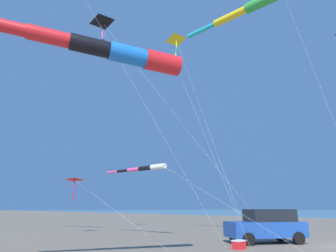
{
  "coord_description": "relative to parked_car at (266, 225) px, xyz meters",
  "views": [
    {
      "loc": [
        17.28,
        6.5,
        1.91
      ],
      "look_at": [
        5.77,
        -7.82,
        7.08
      ],
      "focal_mm": 31.27,
      "sensor_mm": 36.0,
      "label": 1
    }
  ],
  "objects": [
    {
      "name": "kite_delta_purple_drifting",
      "position": [
        6.55,
        -12.65,
        3.12
      ],
      "size": [
        1.32,
        11.83,
        4.3
      ],
      "color": "red",
      "rests_on": "ground_plane"
    },
    {
      "name": "kite_windsock_checkered_midright",
      "position": [
        11.7,
        2.1,
        6.07
      ],
      "size": [
        11.63,
        2.68,
        7.38
      ],
      "color": "red",
      "rests_on": "ground_plane"
    },
    {
      "name": "parked_car",
      "position": [
        0.0,
        0.0,
        0.0
      ],
      "size": [
        4.66,
        3.66,
        1.85
      ],
      "color": "#1E479E",
      "rests_on": "ground_plane"
    },
    {
      "name": "kite_delta_black_fish_shape",
      "position": [
        6.5,
        -9.56,
        15.81
      ],
      "size": [
        8.22,
        10.6,
        17.2
      ],
      "color": "black",
      "rests_on": "ground_plane"
    },
    {
      "name": "kite_windsock_small_distant",
      "position": [
        3.5,
        -7.65,
        3.74
      ],
      "size": [
        1.33,
        15.67,
        4.88
      ],
      "color": "white",
      "rests_on": "ground_plane"
    },
    {
      "name": "kite_delta_red_high_left",
      "position": [
        -2.07,
        -10.17,
        17.75
      ],
      "size": [
        2.32,
        9.41,
        19.24
      ],
      "color": "yellow",
      "rests_on": "ground_plane"
    },
    {
      "name": "kite_windsock_blue_topmost",
      "position": [
        0.45,
        0.11,
        14.2
      ],
      "size": [
        4.25,
        9.61,
        15.51
      ],
      "color": "green",
      "rests_on": "ground_plane"
    },
    {
      "name": "cooler_box",
      "position": [
        3.27,
        0.57,
        -0.74
      ],
      "size": [
        0.62,
        0.42,
        0.42
      ],
      "color": "red",
      "rests_on": "ground_plane"
    }
  ]
}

